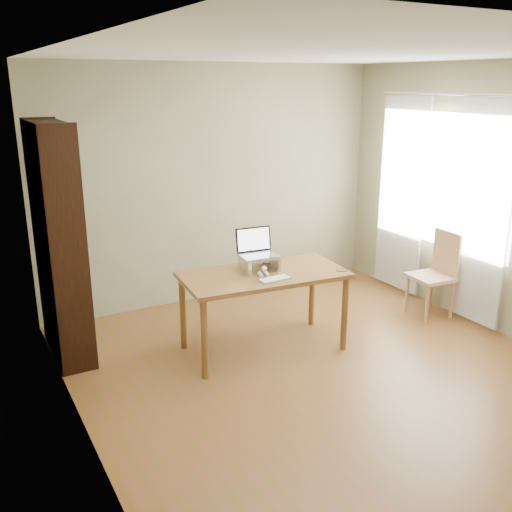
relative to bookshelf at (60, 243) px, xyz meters
The scene contains 10 objects.
room 2.43m from the bookshelf, 39.52° to the right, with size 4.04×4.54×2.64m.
bookshelf is the anchor object (origin of this frame).
curtains 3.83m from the bookshelf, 11.30° to the right, with size 0.03×1.90×2.25m.
desk 1.83m from the bookshelf, 26.56° to the right, with size 1.54×0.88×0.75m.
laptop_stand 1.76m from the bookshelf, 24.22° to the right, with size 0.32×0.25×0.13m.
laptop 1.73m from the bookshelf, 22.40° to the right, with size 0.36×0.31×0.24m.
keyboard 1.90m from the bookshelf, 32.79° to the right, with size 0.29×0.14×0.02m.
coaster 2.52m from the bookshelf, 25.56° to the right, with size 0.10×0.10×0.01m, color #533D1C.
cat 1.75m from the bookshelf, 23.37° to the right, with size 0.26×0.49×0.17m.
chair 3.77m from the bookshelf, 14.91° to the right, with size 0.43×0.43×0.91m.
Camera 1 is at (-2.65, -3.47, 2.40)m, focal length 40.00 mm.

